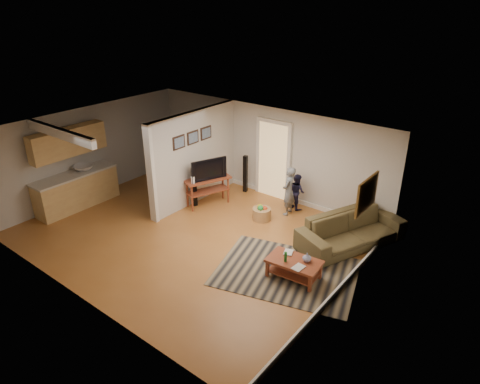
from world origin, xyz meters
name	(u,v)px	position (x,y,z in m)	size (l,w,h in m)	color
ground	(193,234)	(0.00, 0.00, 0.00)	(7.50, 7.50, 0.00)	#965726
room_shell	(170,162)	(-1.07, 0.43, 1.46)	(7.54, 6.02, 2.52)	beige
area_rug	(286,272)	(2.60, 0.06, 0.01)	(2.78, 2.03, 0.01)	black
sofa	(350,244)	(3.16, 1.87, 0.00)	(2.50, 0.98, 0.73)	#3F371F
coffee_table	(295,264)	(2.81, 0.00, 0.32)	(1.11, 0.71, 0.62)	maroon
tv_console	(208,181)	(-0.74, 1.39, 0.70)	(0.89, 1.31, 1.06)	maroon
speaker_left	(194,187)	(-1.00, 1.15, 0.54)	(0.11, 0.11, 1.08)	black
speaker_right	(245,174)	(-0.47, 2.70, 0.55)	(0.11, 0.11, 1.09)	black
toy_basket	(262,213)	(0.88, 1.61, 0.17)	(0.46, 0.46, 0.41)	#9C7043
child	(288,214)	(1.23, 2.28, 0.00)	(0.47, 0.31, 1.29)	slate
toddler	(296,208)	(1.23, 2.70, 0.00)	(0.47, 0.36, 0.96)	#1F1F40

